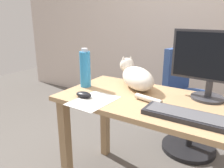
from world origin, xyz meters
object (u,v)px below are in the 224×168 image
monitor (212,63)px  water_bottle (85,69)px  keyboard (188,116)px  cat (136,76)px  office_chair (187,108)px  computer_mouse (84,95)px

monitor → water_bottle: 0.82m
keyboard → water_bottle: 0.78m
monitor → cat: 0.50m
office_chair → keyboard: bearing=-77.3°
computer_mouse → office_chair: bearing=65.0°
keyboard → computer_mouse: computer_mouse is taller
keyboard → cat: 0.55m
cat → computer_mouse: cat is taller
cat → computer_mouse: bearing=-117.3°
monitor → water_bottle: size_ratio=1.74×
office_chair → computer_mouse: bearing=-115.0°
computer_mouse → monitor: bearing=30.5°
keyboard → water_bottle: size_ratio=1.59×
monitor → cat: (-0.48, -0.03, -0.15)m
monitor → keyboard: (-0.03, -0.34, -0.21)m
office_chair → monitor: size_ratio=1.95×
water_bottle → computer_mouse: bearing=-54.2°
office_chair → water_bottle: size_ratio=3.39×
keyboard → cat: bearing=144.9°
computer_mouse → water_bottle: water_bottle is taller
computer_mouse → water_bottle: 0.25m
keyboard → water_bottle: bearing=169.6°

